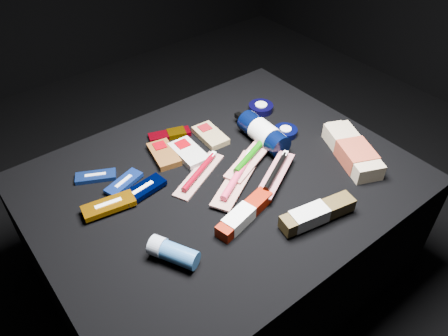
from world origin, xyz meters
TOP-DOWN VIEW (x-y plane):
  - ground at (0.00, 0.00)m, footprint 3.00×3.00m
  - cloth_table at (0.00, 0.00)m, footprint 0.98×0.78m
  - luna_bar_0 at (-0.27, 0.21)m, footprint 0.11×0.08m
  - luna_bar_1 at (-0.22, 0.13)m, footprint 0.11×0.07m
  - luna_bar_2 at (-0.20, 0.08)m, footprint 0.13×0.06m
  - luna_bar_3 at (-0.29, 0.08)m, footprint 0.13×0.07m
  - clif_bar_0 at (-0.07, 0.18)m, footprint 0.08×0.13m
  - clif_bar_1 at (-0.02, 0.14)m, footprint 0.07×0.13m
  - clif_bar_2 at (0.08, 0.17)m, footprint 0.07×0.12m
  - power_bar at (-0.00, 0.24)m, footprint 0.13×0.08m
  - lotion_bottle at (0.19, 0.05)m, footprint 0.08×0.22m
  - cream_tin_upper at (0.30, 0.18)m, footprint 0.08×0.08m
  - cream_tin_lower at (0.27, 0.04)m, footprint 0.07×0.07m
  - bodywash_bottle at (0.34, -0.16)m, footprint 0.16×0.24m
  - deodorant_stick at (-0.25, -0.14)m, footprint 0.09×0.12m
  - toothbrush_pack_0 at (-0.04, 0.05)m, footprint 0.20×0.13m
  - toothbrush_pack_1 at (0.02, -0.04)m, footprint 0.23×0.16m
  - toothbrush_pack_2 at (0.11, 0.00)m, footprint 0.23×0.13m
  - toothbrush_pack_3 at (0.11, -0.10)m, footprint 0.19×0.13m
  - toothpaste_carton_red at (-0.05, -0.15)m, footprint 0.18×0.08m
  - toothpaste_carton_green at (0.08, -0.26)m, footprint 0.20×0.08m

SIDE VIEW (x-z plane):
  - ground at x=0.00m, z-range 0.00..0.00m
  - cloth_table at x=0.00m, z-range 0.00..0.40m
  - luna_bar_0 at x=-0.27m, z-range 0.40..0.41m
  - power_bar at x=0.00m, z-range 0.40..0.41m
  - toothbrush_pack_0 at x=-0.04m, z-range 0.40..0.42m
  - luna_bar_1 at x=-0.22m, z-range 0.40..0.42m
  - clif_bar_2 at x=0.08m, z-range 0.40..0.42m
  - clif_bar_0 at x=-0.07m, z-range 0.40..0.42m
  - cream_tin_lower at x=0.27m, z-range 0.40..0.42m
  - clif_bar_1 at x=-0.02m, z-range 0.40..0.42m
  - cream_tin_upper at x=0.30m, z-range 0.40..0.42m
  - luna_bar_2 at x=-0.20m, z-range 0.40..0.42m
  - luna_bar_3 at x=-0.29m, z-range 0.41..0.42m
  - toothpaste_carton_red at x=-0.05m, z-range 0.40..0.43m
  - toothbrush_pack_1 at x=0.02m, z-range 0.40..0.43m
  - deodorant_stick at x=-0.25m, z-range 0.40..0.45m
  - toothbrush_pack_2 at x=0.11m, z-range 0.41..0.44m
  - bodywash_bottle at x=0.34m, z-range 0.40..0.45m
  - toothpaste_carton_green at x=0.08m, z-range 0.40..0.44m
  - toothbrush_pack_3 at x=0.11m, z-range 0.42..0.44m
  - lotion_bottle at x=0.19m, z-range 0.40..0.47m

